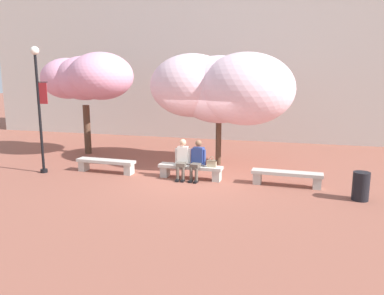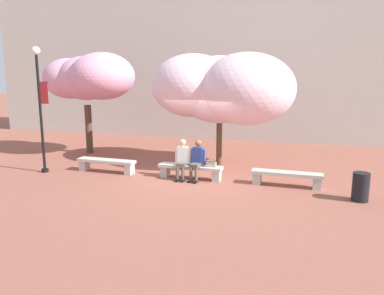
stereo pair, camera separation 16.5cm
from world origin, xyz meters
name	(u,v)px [view 1 (the left image)]	position (x,y,z in m)	size (l,w,h in m)	color
ground_plane	(190,179)	(0.00, 0.00, 0.00)	(100.00, 100.00, 0.00)	#8E5142
building_facade	(238,42)	(0.00, 9.70, 5.10)	(28.00, 4.00, 10.19)	beige
stone_bench_west_end	(106,164)	(-3.05, 0.00, 0.31)	(2.13, 0.49, 0.45)	#BCB7AD
stone_bench_near_west	(190,169)	(0.00, 0.00, 0.31)	(2.13, 0.49, 0.45)	#BCB7AD
stone_bench_center	(287,176)	(3.05, 0.00, 0.31)	(2.13, 0.49, 0.45)	#BCB7AD
person_seated_left	(182,158)	(-0.25, -0.05, 0.70)	(0.51, 0.70, 1.29)	black
person_seated_right	(197,159)	(0.25, -0.05, 0.70)	(0.51, 0.71, 1.29)	black
handbag	(212,163)	(0.71, -0.03, 0.58)	(0.30, 0.15, 0.34)	tan
cherry_tree_main	(221,88)	(0.55, 2.09, 2.86)	(5.30, 3.64, 4.12)	#513828
cherry_tree_secondary	(87,78)	(-5.20, 2.68, 3.22)	(4.21, 2.83, 4.24)	#513828
lamp_post_with_banner	(39,99)	(-5.11, -0.59, 2.55)	(0.54, 0.28, 4.25)	black
trash_bin	(361,186)	(5.00, -0.83, 0.39)	(0.44, 0.44, 0.78)	black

